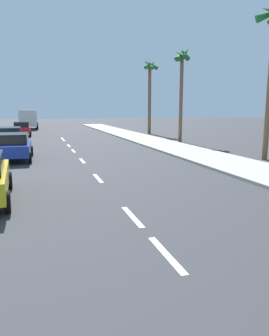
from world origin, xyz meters
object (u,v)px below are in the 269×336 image
delivery_truck (28,119)px  palm_tree_far (182,70)px  parked_car_teal (9,137)px  parked_car_blue (13,146)px  palm_tree_distant (150,80)px  parked_car_red (22,129)px

delivery_truck → palm_tree_far: palm_tree_far is taller
parked_car_teal → delivery_truck: delivery_truck is taller
parked_car_teal → parked_car_blue: bearing=-85.3°
delivery_truck → parked_car_teal: bearing=-91.9°
parked_car_blue → palm_tree_distant: (14.29, 16.31, 5.48)m
parked_car_teal → delivery_truck: bearing=86.3°
parked_car_red → delivery_truck: (0.45, 12.75, 0.67)m
parked_car_red → palm_tree_distant: palm_tree_distant is taller
parked_car_teal → parked_car_red: 10.62m
palm_tree_distant → parked_car_blue: bearing=-131.2°
parked_car_blue → parked_car_teal: same height
parked_car_teal → palm_tree_distant: palm_tree_distant is taller
parked_car_blue → palm_tree_far: palm_tree_far is taller
palm_tree_distant → palm_tree_far: bearing=-93.2°
palm_tree_far → palm_tree_distant: bearing=86.8°
parked_car_red → delivery_truck: size_ratio=0.65×
parked_car_red → delivery_truck: bearing=87.9°
parked_car_red → palm_tree_far: size_ratio=0.49×
parked_car_blue → parked_car_red: (-0.18, 17.33, -0.00)m
palm_tree_far → palm_tree_distant: palm_tree_distant is taller
parked_car_blue → parked_car_red: bearing=91.6°
parked_car_blue → delivery_truck: size_ratio=0.72×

